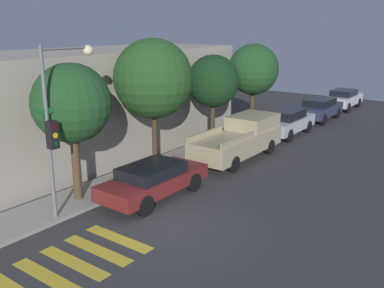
# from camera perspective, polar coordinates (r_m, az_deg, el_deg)

# --- Properties ---
(ground_plane) EXTENTS (60.00, 60.00, 0.00)m
(ground_plane) POSITION_cam_1_polar(r_m,az_deg,el_deg) (14.42, -2.71, -10.90)
(ground_plane) COLOR #333335
(sidewalk) EXTENTS (26.00, 2.07, 0.14)m
(sidewalk) POSITION_cam_1_polar(r_m,az_deg,el_deg) (17.16, -13.84, -6.66)
(sidewalk) COLOR gray
(sidewalk) RESTS_ON ground
(building_row) EXTENTS (26.00, 6.00, 5.26)m
(building_row) POSITION_cam_1_polar(r_m,az_deg,el_deg) (19.96, -22.57, 3.39)
(building_row) COLOR #A89E8E
(building_row) RESTS_ON ground
(crosswalk) EXTENTS (3.92, 2.60, 0.00)m
(crosswalk) POSITION_cam_1_polar(r_m,az_deg,el_deg) (12.87, -15.50, -14.99)
(crosswalk) COLOR gold
(crosswalk) RESTS_ON ground
(traffic_light_pole) EXTENTS (2.37, 0.56, 5.85)m
(traffic_light_pole) POSITION_cam_1_polar(r_m,az_deg,el_deg) (14.56, -17.28, 4.00)
(traffic_light_pole) COLOR slate
(traffic_light_pole) RESTS_ON ground
(sedan_near_corner) EXTENTS (4.63, 1.89, 1.36)m
(sedan_near_corner) POSITION_cam_1_polar(r_m,az_deg,el_deg) (16.42, -5.18, -4.72)
(sedan_near_corner) COLOR maroon
(sedan_near_corner) RESTS_ON ground
(pickup_truck) EXTENTS (5.78, 2.09, 1.97)m
(pickup_truck) POSITION_cam_1_polar(r_m,az_deg,el_deg) (21.46, 6.46, 0.80)
(pickup_truck) COLOR tan
(pickup_truck) RESTS_ON ground
(sedan_middle) EXTENTS (4.57, 1.78, 1.58)m
(sedan_middle) POSITION_cam_1_polar(r_m,az_deg,el_deg) (26.34, 12.55, 2.92)
(sedan_middle) COLOR #B7BABF
(sedan_middle) RESTS_ON ground
(sedan_far_end) EXTENTS (4.58, 1.85, 1.53)m
(sedan_far_end) POSITION_cam_1_polar(r_m,az_deg,el_deg) (31.32, 16.65, 4.57)
(sedan_far_end) COLOR #2D3351
(sedan_far_end) RESTS_ON ground
(sedan_tail_of_row) EXTENTS (4.45, 1.79, 1.54)m
(sedan_tail_of_row) POSITION_cam_1_polar(r_m,az_deg,el_deg) (36.27, 19.56, 5.75)
(sedan_tail_of_row) COLOR silver
(sedan_tail_of_row) RESTS_ON ground
(tree_near_corner) EXTENTS (2.85, 2.85, 5.19)m
(tree_near_corner) POSITION_cam_1_polar(r_m,az_deg,el_deg) (15.80, -15.76, 5.18)
(tree_near_corner) COLOR #4C3823
(tree_near_corner) RESTS_ON ground
(tree_midblock) EXTENTS (3.45, 3.45, 5.94)m
(tree_midblock) POSITION_cam_1_polar(r_m,az_deg,el_deg) (18.71, -5.19, 8.64)
(tree_midblock) COLOR #42301E
(tree_midblock) RESTS_ON ground
(tree_far_end) EXTENTS (2.72, 2.72, 5.00)m
(tree_far_end) POSITION_cam_1_polar(r_m,az_deg,el_deg) (22.46, 2.83, 8.34)
(tree_far_end) COLOR #42301E
(tree_far_end) RESTS_ON ground
(tree_behind_truck) EXTENTS (3.02, 3.02, 5.41)m
(tree_behind_truck) POSITION_cam_1_polar(r_m,az_deg,el_deg) (26.13, 8.18, 9.77)
(tree_behind_truck) COLOR #42301E
(tree_behind_truck) RESTS_ON ground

